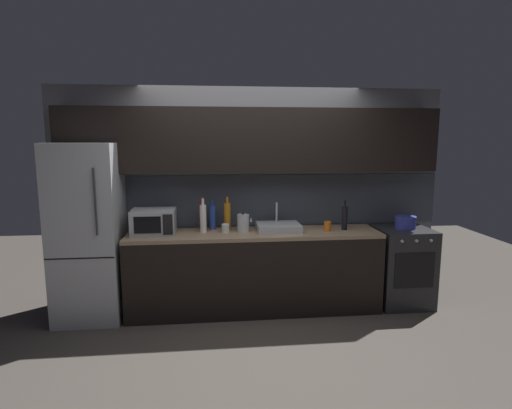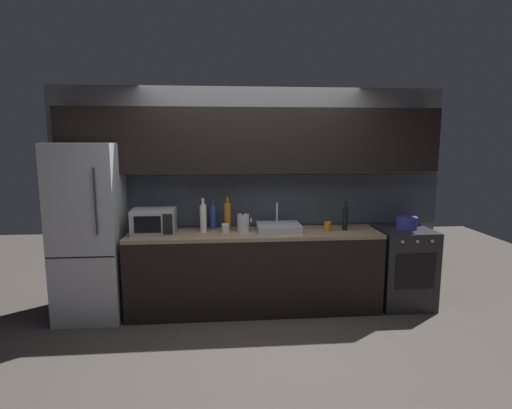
{
  "view_description": "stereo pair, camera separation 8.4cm",
  "coord_description": "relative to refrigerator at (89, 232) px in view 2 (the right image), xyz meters",
  "views": [
    {
      "loc": [
        -0.46,
        -3.53,
        1.91
      ],
      "look_at": [
        0.02,
        0.9,
        1.21
      ],
      "focal_mm": 28.99,
      "sensor_mm": 36.0,
      "label": 1
    },
    {
      "loc": [
        -0.38,
        -3.54,
        1.91
      ],
      "look_at": [
        0.02,
        0.9,
        1.21
      ],
      "focal_mm": 28.99,
      "sensor_mm": 36.0,
      "label": 2
    }
  ],
  "objects": [
    {
      "name": "wine_bottle_white",
      "position": [
        1.21,
        0.04,
        0.12
      ],
      "size": [
        0.07,
        0.07,
        0.38
      ],
      "color": "silver",
      "rests_on": "counter_run"
    },
    {
      "name": "cooking_pot",
      "position": [
        3.51,
        0.0,
        0.03
      ],
      "size": [
        0.24,
        0.24,
        0.14
      ],
      "color": "#333899",
      "rests_on": "oven_range"
    },
    {
      "name": "microwave",
      "position": [
        0.68,
        0.02,
        0.1
      ],
      "size": [
        0.46,
        0.35,
        0.27
      ],
      "color": "#A8AAAF",
      "rests_on": "counter_run"
    },
    {
      "name": "wine_bottle_red",
      "position": [
        1.19,
        0.18,
        0.12
      ],
      "size": [
        0.06,
        0.06,
        0.37
      ],
      "color": "#A82323",
      "rests_on": "counter_run"
    },
    {
      "name": "wine_bottle_amber",
      "position": [
        1.48,
        0.15,
        0.12
      ],
      "size": [
        0.08,
        0.08,
        0.37
      ],
      "color": "#B27019",
      "rests_on": "counter_run"
    },
    {
      "name": "oven_range",
      "position": [
        3.49,
        -0.0,
        -0.49
      ],
      "size": [
        0.6,
        0.62,
        0.9
      ],
      "color": "#232326",
      "rests_on": "ground"
    },
    {
      "name": "counter_run",
      "position": [
        1.77,
        0.0,
        -0.49
      ],
      "size": [
        2.77,
        0.6,
        0.9
      ],
      "color": "black",
      "rests_on": "ground"
    },
    {
      "name": "back_wall",
      "position": [
        1.77,
        0.3,
        0.61
      ],
      "size": [
        4.51,
        0.44,
        2.5
      ],
      "color": "slate",
      "rests_on": "ground"
    },
    {
      "name": "mug_clear",
      "position": [
        1.45,
        0.01,
        0.01
      ],
      "size": [
        0.08,
        0.08,
        0.09
      ],
      "primitive_type": "cylinder",
      "color": "silver",
      "rests_on": "counter_run"
    },
    {
      "name": "ground_plane",
      "position": [
        1.77,
        -0.9,
        -0.94
      ],
      "size": [
        10.0,
        10.0,
        0.0
      ],
      "primitive_type": "plane",
      "color": "#3D3833"
    },
    {
      "name": "kettle",
      "position": [
        1.65,
        0.03,
        0.06
      ],
      "size": [
        0.17,
        0.13,
        0.22
      ],
      "color": "#B7BABF",
      "rests_on": "counter_run"
    },
    {
      "name": "sink_basin",
      "position": [
        2.04,
        0.03,
        0.0
      ],
      "size": [
        0.48,
        0.38,
        0.3
      ],
      "color": "#ADAFB5",
      "rests_on": "counter_run"
    },
    {
      "name": "wine_bottle_blue",
      "position": [
        1.31,
        0.2,
        0.1
      ],
      "size": [
        0.07,
        0.07,
        0.34
      ],
      "color": "#234299",
      "rests_on": "counter_run"
    },
    {
      "name": "mug_orange",
      "position": [
        2.59,
        -0.03,
        0.01
      ],
      "size": [
        0.08,
        0.08,
        0.1
      ],
      "primitive_type": "cylinder",
      "color": "orange",
      "rests_on": "counter_run"
    },
    {
      "name": "refrigerator",
      "position": [
        0.0,
        0.0,
        0.0
      ],
      "size": [
        0.68,
        0.69,
        1.88
      ],
      "color": "#ADAFB5",
      "rests_on": "ground"
    },
    {
      "name": "wine_bottle_dark",
      "position": [
        2.79,
        0.01,
        0.1
      ],
      "size": [
        0.06,
        0.06,
        0.33
      ],
      "color": "black",
      "rests_on": "counter_run"
    }
  ]
}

